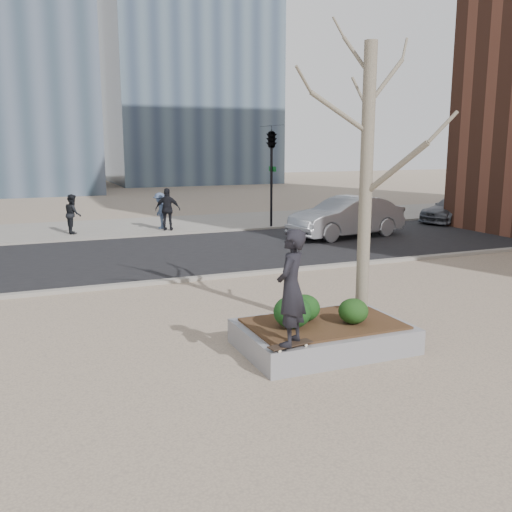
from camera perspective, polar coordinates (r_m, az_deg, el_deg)
name	(u,v)px	position (r m, az deg, el deg)	size (l,w,h in m)	color
ground	(273,356)	(10.26, 1.75, -9.92)	(120.00, 120.00, 0.00)	tan
street	(151,255)	(19.48, -10.48, 0.07)	(60.00, 8.00, 0.02)	black
far_sidewalk	(117,228)	(26.27, -13.75, 2.77)	(60.00, 6.00, 0.02)	gray
planter	(323,336)	(10.61, 6.73, -7.98)	(3.00, 2.00, 0.45)	gray
planter_mulch	(323,323)	(10.53, 6.76, -6.72)	(2.70, 1.70, 0.04)	#382314
sycamore_tree	(368,138)	(10.81, 11.10, 11.49)	(2.80, 2.80, 6.60)	gray
shrub_left	(292,312)	(10.11, 3.65, -5.61)	(0.67, 0.67, 0.57)	black
shrub_middle	(304,308)	(10.51, 4.84, -5.19)	(0.58, 0.58, 0.49)	#184014
shrub_right	(353,311)	(10.49, 9.71, -5.45)	(0.54, 0.54, 0.46)	#153D13
skateboard	(290,346)	(9.30, 3.46, -8.98)	(0.78, 0.20, 0.07)	black
skateboarder	(291,288)	(9.02, 3.53, -3.18)	(0.68, 0.45, 1.87)	black
car_silver	(346,217)	(23.14, 9.03, 3.89)	(1.70, 4.87, 1.60)	#AAACB2
car_third	(456,209)	(28.90, 19.37, 4.44)	(1.71, 4.21, 1.22)	#4D5058
pedestrian_a	(73,214)	(24.91, -17.84, 4.03)	(0.79, 0.62, 1.63)	black
pedestrian_b	(160,211)	(25.47, -9.58, 4.50)	(1.02, 0.59, 1.58)	#44567A
pedestrian_c	(168,209)	(24.82, -8.82, 4.63)	(1.07, 0.44, 1.82)	black
traffic_light_far	(271,177)	(25.59, 1.55, 7.91)	(0.60, 2.48, 4.50)	black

